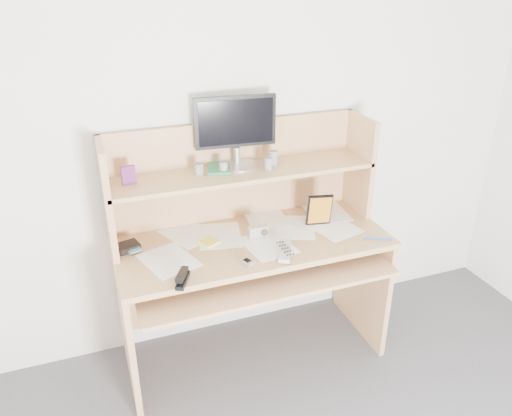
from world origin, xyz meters
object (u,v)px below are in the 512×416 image
object	(u,v)px
desk	(248,242)
game_case	(319,210)
tv_remote	(285,251)
keyboard	(276,262)
monitor	(236,129)

from	to	relation	value
desk	game_case	bearing A→B (deg)	-9.47
tv_remote	game_case	size ratio (longest dim) A/B	1.08
keyboard	monitor	xyz separation A→B (m)	(-0.09, 0.34, 0.61)
keyboard	tv_remote	size ratio (longest dim) A/B	2.14
game_case	tv_remote	bearing A→B (deg)	-132.44
tv_remote	monitor	xyz separation A→B (m)	(-0.11, 0.41, 0.51)
desk	monitor	distance (m)	0.60
keyboard	game_case	distance (m)	0.38
tv_remote	monitor	world-z (taller)	monitor
monitor	tv_remote	bearing A→B (deg)	-71.08
tv_remote	game_case	world-z (taller)	game_case
keyboard	game_case	size ratio (longest dim) A/B	2.31
keyboard	monitor	distance (m)	0.71
desk	tv_remote	distance (m)	0.29
desk	tv_remote	xyz separation A→B (m)	(0.10, -0.27, 0.07)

